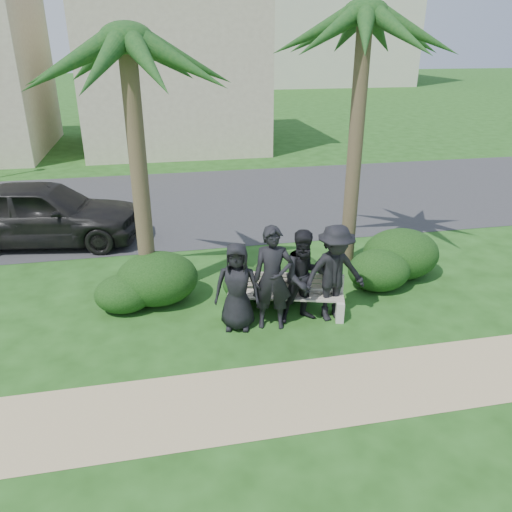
% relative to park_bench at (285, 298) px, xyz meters
% --- Properties ---
extents(ground, '(160.00, 160.00, 0.00)m').
position_rel_park_bench_xyz_m(ground, '(-0.02, -0.51, -0.34)').
color(ground, '#1E4513').
rests_on(ground, ground).
extents(footpath, '(30.00, 1.60, 0.01)m').
position_rel_park_bench_xyz_m(footpath, '(-0.02, -2.31, -0.34)').
color(footpath, tan).
rests_on(footpath, ground).
extents(asphalt_street, '(160.00, 8.00, 0.01)m').
position_rel_park_bench_xyz_m(asphalt_street, '(-0.02, 7.49, -0.34)').
color(asphalt_street, '#2D2D30').
rests_on(asphalt_street, ground).
extents(stucco_bldg_right, '(8.40, 8.40, 7.30)m').
position_rel_park_bench_xyz_m(stucco_bldg_right, '(-1.02, 17.49, 3.32)').
color(stucco_bldg_right, '#BCAD8D').
rests_on(stucco_bldg_right, ground).
extents(park_bench, '(2.30, 1.07, 0.76)m').
position_rel_park_bench_xyz_m(park_bench, '(0.00, 0.00, 0.00)').
color(park_bench, '#A39989').
rests_on(park_bench, ground).
extents(man_a, '(0.90, 0.69, 1.63)m').
position_rel_park_bench_xyz_m(man_a, '(-0.95, -0.27, 0.47)').
color(man_a, black).
rests_on(man_a, ground).
extents(man_b, '(0.78, 0.59, 1.92)m').
position_rel_park_bench_xyz_m(man_b, '(-0.33, -0.36, 0.62)').
color(man_b, black).
rests_on(man_b, ground).
extents(man_c, '(0.92, 0.75, 1.78)m').
position_rel_park_bench_xyz_m(man_c, '(0.28, -0.27, 0.54)').
color(man_c, black).
rests_on(man_c, ground).
extents(man_d, '(1.26, 0.80, 1.85)m').
position_rel_park_bench_xyz_m(man_d, '(0.83, -0.31, 0.58)').
color(man_d, black).
rests_on(man_d, ground).
extents(hedge_a, '(1.13, 0.93, 0.74)m').
position_rel_park_bench_xyz_m(hedge_a, '(-2.97, 0.80, 0.02)').
color(hedge_a, black).
rests_on(hedge_a, ground).
extents(hedge_b, '(1.61, 1.33, 1.05)m').
position_rel_park_bench_xyz_m(hedge_b, '(-2.33, 1.02, 0.18)').
color(hedge_b, black).
rests_on(hedge_b, ground).
extents(hedge_c, '(1.01, 0.84, 0.66)m').
position_rel_park_bench_xyz_m(hedge_c, '(-0.56, 0.80, -0.01)').
color(hedge_c, black).
rests_on(hedge_c, ground).
extents(hedge_d, '(1.45, 1.20, 0.95)m').
position_rel_park_bench_xyz_m(hedge_d, '(0.25, 0.74, 0.13)').
color(hedge_d, black).
rests_on(hedge_d, ground).
extents(hedge_e, '(1.32, 1.09, 0.86)m').
position_rel_park_bench_xyz_m(hedge_e, '(2.21, 0.69, 0.09)').
color(hedge_e, black).
rests_on(hedge_e, ground).
extents(hedge_f, '(1.68, 1.39, 1.09)m').
position_rel_park_bench_xyz_m(hedge_f, '(2.91, 1.16, 0.20)').
color(hedge_f, black).
rests_on(hedge_f, ground).
extents(palm_left, '(3.00, 3.00, 5.74)m').
position_rel_park_bench_xyz_m(palm_left, '(-2.49, 1.23, 4.42)').
color(palm_left, brown).
rests_on(palm_left, ground).
extents(palm_right, '(3.00, 3.00, 6.20)m').
position_rel_park_bench_xyz_m(palm_right, '(2.06, 2.11, 4.87)').
color(palm_right, brown).
rests_on(palm_right, ground).
extents(car_a, '(5.00, 2.62, 1.62)m').
position_rel_park_bench_xyz_m(car_a, '(-5.05, 4.75, 0.47)').
color(car_a, black).
rests_on(car_a, ground).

